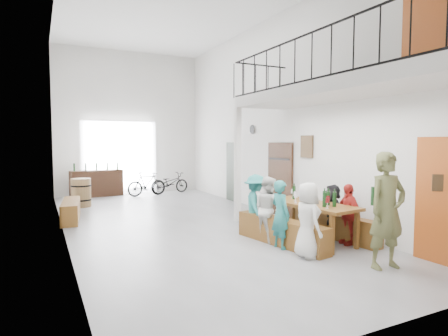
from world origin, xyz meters
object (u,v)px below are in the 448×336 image
host_standing (387,210)px  serving_counter (97,183)px  oak_barrel (81,193)px  tasting_table (310,207)px  side_bench (71,211)px  bicycle_near (170,183)px  bench_inner (281,232)px

host_standing → serving_counter: bearing=112.5°
host_standing → oak_barrel: bearing=120.8°
tasting_table → side_bench: tasting_table is taller
oak_barrel → serving_counter: 2.21m
side_bench → host_standing: (4.24, -6.15, 0.68)m
oak_barrel → host_standing: (3.79, -8.19, 0.49)m
oak_barrel → bicycle_near: 3.84m
bench_inner → serving_counter: serving_counter is taller
serving_counter → bicycle_near: size_ratio=1.19×
serving_counter → host_standing: 10.73m
serving_counter → bicycle_near: 2.74m
bicycle_near → side_bench: bearing=121.4°
side_bench → serving_counter: bearing=73.9°
side_bench → bench_inner: bearing=-50.6°
tasting_table → serving_counter: 8.99m
tasting_table → serving_counter: serving_counter is taller
tasting_table → oak_barrel: oak_barrel is taller
host_standing → tasting_table: bearing=97.9°
side_bench → serving_counter: serving_counter is taller
tasting_table → bench_inner: tasting_table is taller
bench_inner → bicycle_near: bearing=77.9°
side_bench → oak_barrel: oak_barrel is taller
oak_barrel → tasting_table: bearing=-59.7°
bench_inner → bicycle_near: bicycle_near is taller
host_standing → side_bench: bearing=130.5°
serving_counter → host_standing: size_ratio=0.99×
tasting_table → host_standing: (0.06, -1.80, 0.22)m
side_bench → bicycle_near: bearing=43.8°
tasting_table → side_bench: 6.05m
bicycle_near → tasting_table: bearing=169.6°
side_bench → host_standing: size_ratio=0.97×
bench_inner → host_standing: bearing=-78.2°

